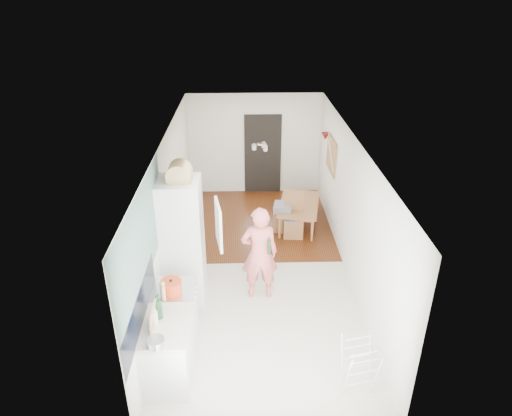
{
  "coord_description": "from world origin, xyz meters",
  "views": [
    {
      "loc": [
        -0.27,
        -7.11,
        4.85
      ],
      "look_at": [
        -0.06,
        0.2,
        1.18
      ],
      "focal_mm": 32.0,
      "sensor_mm": 36.0,
      "label": 1
    }
  ],
  "objects_px": {
    "dining_table": "(300,216)",
    "dining_chair": "(294,216)",
    "stool": "(283,221)",
    "person": "(259,245)",
    "drying_rack": "(359,367)"
  },
  "relations": [
    {
      "from": "person",
      "to": "stool",
      "type": "bearing_deg",
      "value": -106.42
    },
    {
      "from": "person",
      "to": "stool",
      "type": "height_order",
      "value": "person"
    },
    {
      "from": "dining_table",
      "to": "dining_chair",
      "type": "relative_size",
      "value": 1.32
    },
    {
      "from": "dining_table",
      "to": "person",
      "type": "bearing_deg",
      "value": 169.72
    },
    {
      "from": "dining_table",
      "to": "drying_rack",
      "type": "bearing_deg",
      "value": -165.63
    },
    {
      "from": "person",
      "to": "dining_table",
      "type": "distance_m",
      "value": 2.75
    },
    {
      "from": "dining_chair",
      "to": "dining_table",
      "type": "bearing_deg",
      "value": 72.26
    },
    {
      "from": "person",
      "to": "drying_rack",
      "type": "relative_size",
      "value": 2.62
    },
    {
      "from": "person",
      "to": "drying_rack",
      "type": "bearing_deg",
      "value": 118.95
    },
    {
      "from": "person",
      "to": "stool",
      "type": "distance_m",
      "value": 2.43
    },
    {
      "from": "dining_table",
      "to": "stool",
      "type": "xyz_separation_m",
      "value": [
        -0.39,
        -0.22,
        0.02
      ]
    },
    {
      "from": "dining_chair",
      "to": "stool",
      "type": "height_order",
      "value": "dining_chair"
    },
    {
      "from": "person",
      "to": "stool",
      "type": "xyz_separation_m",
      "value": [
        0.58,
        2.24,
        -0.75
      ]
    },
    {
      "from": "dining_table",
      "to": "stool",
      "type": "height_order",
      "value": "stool"
    },
    {
      "from": "person",
      "to": "drying_rack",
      "type": "distance_m",
      "value": 2.45
    }
  ]
}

